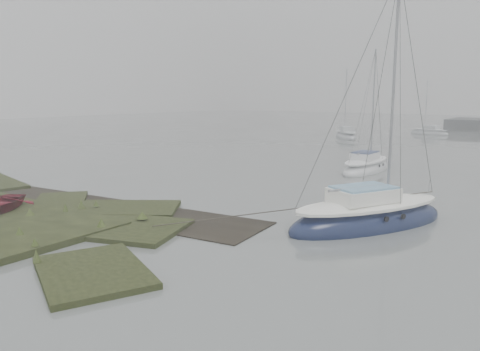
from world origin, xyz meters
name	(u,v)px	position (x,y,z in m)	size (l,w,h in m)	color
ground	(413,154)	(0.00, 30.00, 0.00)	(160.00, 160.00, 0.00)	slate
sailboat_main	(368,218)	(4.56, 8.05, 0.29)	(4.95, 6.82, 9.27)	#141D3D
sailboat_white	(366,167)	(0.12, 19.54, 0.24)	(1.86, 5.55, 7.82)	silver
sailboat_far_a	(346,135)	(-9.89, 40.04, 0.24)	(4.79, 5.60, 7.90)	#ABAEB5
sailboat_far_c	(429,133)	(-3.75, 49.94, 0.21)	(5.01, 2.95, 6.71)	silver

